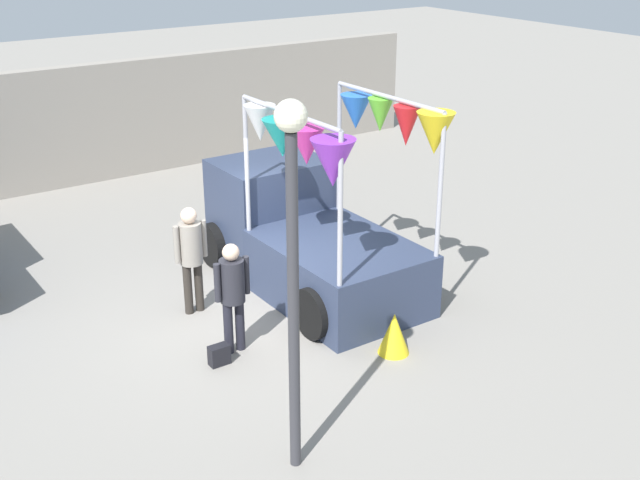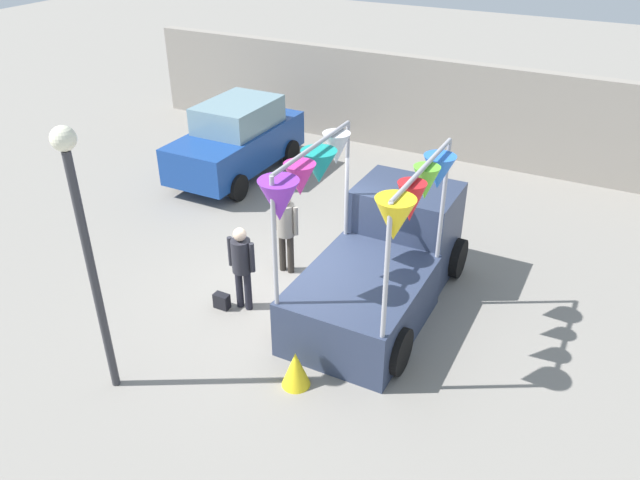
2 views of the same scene
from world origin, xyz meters
The scene contains 9 objects.
ground_plane centered at (0.00, 0.00, 0.00)m, with size 60.00×60.00×0.00m, color gray.
vendor_truck centered at (1.40, 0.69, 0.95)m, with size 2.46×4.15×3.16m.
parked_car centered at (-4.02, 4.16, 0.94)m, with size 1.88×4.00×1.88m.
person_customer centered at (-0.66, -0.68, 0.96)m, with size 0.53×0.34×1.60m.
person_vendor centered at (-0.59, 0.71, 1.02)m, with size 0.53×0.34×1.68m.
handbag centered at (-1.01, -0.88, 0.14)m, with size 0.28×0.16×0.28m, color black.
street_lamp centered at (-1.30, -3.22, 2.65)m, with size 0.32×0.32×4.08m.
brick_boundary_wall centered at (0.00, 7.80, 1.30)m, with size 18.00×0.36×2.60m, color gray.
folded_kite_bundle_sunflower centered at (1.12, -1.97, 0.30)m, with size 0.44×0.44×0.60m, color yellow.
Camera 2 is at (4.71, -8.07, 6.60)m, focal length 35.00 mm.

